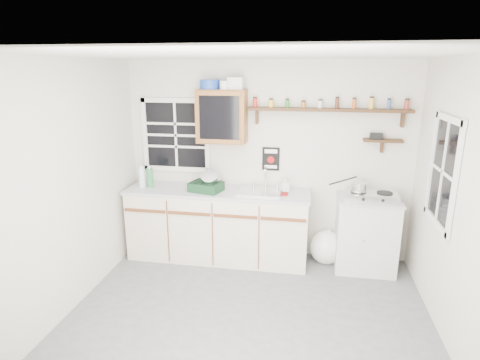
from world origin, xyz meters
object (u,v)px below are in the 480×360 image
object	(u,v)px
main_cabinet	(218,224)
hotplate	(371,195)
right_cabinet	(366,233)
dish_rack	(207,184)
spice_shelf	(329,109)
upper_cabinet	(222,116)

from	to	relation	value
main_cabinet	hotplate	size ratio (longest dim) A/B	3.75
right_cabinet	dish_rack	xyz separation A→B (m)	(-1.95, -0.10, 0.56)
spice_shelf	dish_rack	bearing A→B (deg)	-168.79
main_cabinet	spice_shelf	xyz separation A→B (m)	(1.32, 0.21, 1.47)
upper_cabinet	dish_rack	distance (m)	0.85
right_cabinet	spice_shelf	world-z (taller)	spice_shelf
main_cabinet	upper_cabinet	distance (m)	1.37
right_cabinet	spice_shelf	xyz separation A→B (m)	(-0.52, 0.19, 1.47)
spice_shelf	hotplate	size ratio (longest dim) A/B	3.10
main_cabinet	hotplate	xyz separation A→B (m)	(1.86, 0.01, 0.49)
right_cabinet	spice_shelf	distance (m)	1.57
spice_shelf	dish_rack	distance (m)	1.72
right_cabinet	upper_cabinet	xyz separation A→B (m)	(-1.80, 0.12, 1.37)
main_cabinet	dish_rack	size ratio (longest dim) A/B	5.27
right_cabinet	hotplate	bearing A→B (deg)	-43.80
right_cabinet	upper_cabinet	bearing A→B (deg)	176.24
main_cabinet	spice_shelf	size ratio (longest dim) A/B	1.21
spice_shelf	dish_rack	xyz separation A→B (m)	(-1.43, -0.28, -0.92)
hotplate	upper_cabinet	bearing A→B (deg)	178.58
hotplate	right_cabinet	bearing A→B (deg)	139.12
dish_rack	upper_cabinet	bearing A→B (deg)	69.72
main_cabinet	right_cabinet	bearing A→B (deg)	0.79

